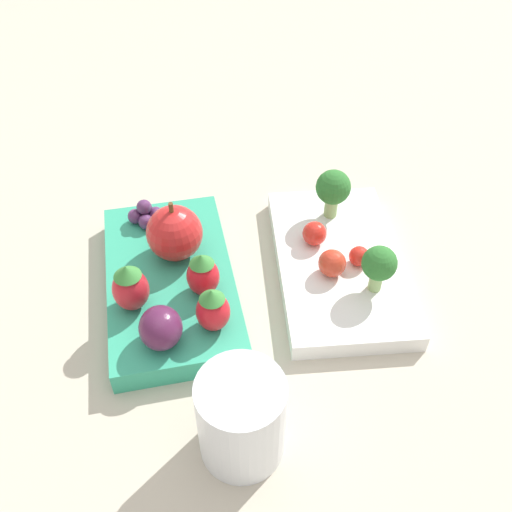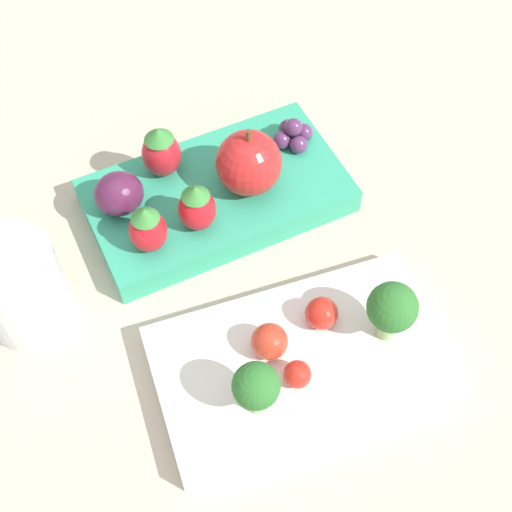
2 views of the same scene
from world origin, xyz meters
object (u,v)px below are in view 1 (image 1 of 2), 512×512
broccoli_floret_0 (333,189)px  strawberry_2 (213,309)px  bento_box_savoury (338,263)px  strawberry_0 (203,274)px  apple (175,233)px  plum (161,328)px  strawberry_1 (130,287)px  grape_cluster (145,214)px  cherry_tomato_1 (332,263)px  cherry_tomato_0 (359,256)px  drinking_cup (241,419)px  broccoli_floret_1 (379,265)px  bento_box_fruit (171,282)px  cherry_tomato_2 (315,233)px

broccoli_floret_0 → strawberry_2: broccoli_floret_0 is taller
bento_box_savoury → broccoli_floret_0: (-0.07, 0.01, 0.05)m
strawberry_0 → strawberry_2: size_ratio=1.01×
broccoli_floret_0 → apple: bearing=-77.9°
apple → broccoli_floret_0: bearing=102.1°
strawberry_2 → plum: strawberry_2 is taller
bento_box_savoury → strawberry_1: (0.03, -0.21, 0.04)m
grape_cluster → cherry_tomato_1: bearing=59.4°
cherry_tomato_0 → grape_cluster: size_ratio=0.54×
cherry_tomato_1 → plum: (0.06, -0.17, 0.01)m
bento_box_savoury → cherry_tomato_1: 0.03m
drinking_cup → broccoli_floret_1: bearing=130.4°
broccoli_floret_0 → plum: bearing=-53.0°
strawberry_2 → cherry_tomato_1: bearing=111.9°
bento_box_fruit → grape_cluster: size_ratio=5.91×
broccoli_floret_1 → apple: (-0.08, -0.18, 0.00)m
broccoli_floret_0 → strawberry_0: bearing=-58.4°
cherry_tomato_2 → strawberry_0: bearing=-66.7°
cherry_tomato_2 → strawberry_1: size_ratio=0.49×
broccoli_floret_1 → strawberry_2: same height
cherry_tomato_0 → grape_cluster: bearing=-115.0°
apple → bento_box_savoury: bearing=80.0°
broccoli_floret_0 → cherry_tomato_2: size_ratio=2.27×
broccoli_floret_0 → cherry_tomato_2: 0.05m
bento_box_savoury → strawberry_2: 0.16m
broccoli_floret_1 → strawberry_0: size_ratio=1.08×
cherry_tomato_0 → cherry_tomato_1: (0.01, -0.03, 0.00)m
grape_cluster → drinking_cup: 0.27m
cherry_tomato_0 → strawberry_2: strawberry_2 is taller
broccoli_floret_0 → cherry_tomato_1: 0.09m
strawberry_2 → grape_cluster: strawberry_2 is taller
broccoli_floret_1 → strawberry_0: strawberry_0 is taller
broccoli_floret_1 → strawberry_1: 0.23m
cherry_tomato_0 → strawberry_1: (0.02, -0.22, 0.02)m
apple → cherry_tomato_1: bearing=71.7°
bento_box_savoury → strawberry_0: strawberry_0 is taller
bento_box_savoury → broccoli_floret_1: size_ratio=4.48×
cherry_tomato_0 → apple: 0.18m
cherry_tomato_0 → plum: bearing=-71.5°
strawberry_0 → grape_cluster: 0.12m
cherry_tomato_2 → strawberry_2: bearing=-50.8°
bento_box_fruit → drinking_cup: (0.18, 0.04, 0.03)m
cherry_tomato_2 → drinking_cup: size_ratio=0.30×
cherry_tomato_1 → drinking_cup: bearing=-36.4°
bento_box_savoury → bento_box_fruit: 0.17m
bento_box_fruit → broccoli_floret_0: 0.20m
cherry_tomato_0 → drinking_cup: 0.22m
cherry_tomato_0 → apple: bearing=-102.9°
broccoli_floret_1 → plum: size_ratio=1.25×
cherry_tomato_2 → strawberry_1: strawberry_1 is taller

